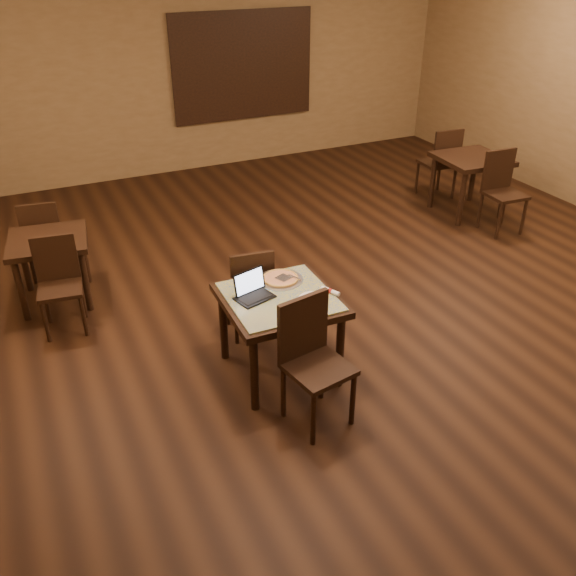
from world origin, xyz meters
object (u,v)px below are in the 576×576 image
laptop (252,290)px  other_table_b (49,249)px  other_table_b_chair_near (59,278)px  other_table_b_chair_far (43,235)px  chair_main_near (311,354)px  tiled_table (280,307)px  pizza_pan (280,279)px  other_table_a_chair_near (502,186)px  chair_main_far (250,288)px  other_table_a_chair_far (442,159)px  other_table_a (471,166)px

laptop → other_table_b: (-1.39, 2.00, -0.22)m
other_table_b_chair_near → other_table_b_chair_far: 1.07m
chair_main_near → laptop: chair_main_near is taller
tiled_table → laptop: 0.27m
pizza_pan → other_table_a_chair_near: 3.91m
other_table_b_chair_far → laptop: bearing=126.9°
pizza_pan → chair_main_near: bearing=-99.1°
chair_main_far → other_table_a_chair_near: 3.93m
tiled_table → other_table_b: (-1.59, 2.10, -0.07)m
other_table_a_chair_far → other_table_b_chair_far: 5.40m
tiled_table → other_table_a: size_ratio=1.05×
other_table_b → other_table_b_chair_far: 0.54m
tiled_table → laptop: size_ratio=2.77×
pizza_pan → other_table_b_chair_near: size_ratio=0.42×
chair_main_near → other_table_b_chair_far: bearing=105.8°
pizza_pan → other_table_b_chair_far: bearing=125.7°
chair_main_far → other_table_a: (3.81, 1.51, 0.14)m
laptop → chair_main_far: bearing=54.9°
pizza_pan → other_table_b_chair_near: 2.17m
pizza_pan → other_table_a_chair_near: other_table_a_chair_near is taller
tiled_table → chair_main_near: size_ratio=0.92×
other_table_b_chair_far → other_table_a_chair_near: bearing=176.5°
other_table_b_chair_far → other_table_b: bearing=99.2°
pizza_pan → other_table_b: size_ratio=0.45×
other_table_a_chair_far → other_table_b_chair_far: (-5.40, -0.09, -0.06)m
laptop → other_table_b_chair_near: bearing=118.2°
other_table_a_chair_far → other_table_b: (-5.39, -0.63, 0.01)m
laptop → other_table_a_chair_near: 4.27m
chair_main_far → pizza_pan: 0.47m
chair_main_far → laptop: (-0.19, -0.52, 0.30)m
tiled_table → other_table_b: 2.64m
tiled_table → other_table_a_chair_far: 4.68m
laptop → other_table_b_chair_near: size_ratio=0.37×
laptop → other_table_b_chair_far: laptop is taller
pizza_pan → other_table_b_chair_near: bearing=142.1°
chair_main_far → other_table_a: size_ratio=1.02×
other_table_b_chair_near → other_table_a_chair_near: bearing=7.7°
other_table_b → other_table_b_chair_near: (0.01, -0.54, -0.07)m
other_table_a_chair_far → other_table_a: bearing=94.5°
pizza_pan → other_table_b_chair_near: other_table_b_chair_near is taller
chair_main_near → other_table_a_chair_near: size_ratio=1.01×
pizza_pan → other_table_b: 2.53m
tiled_table → other_table_a_chair_far: other_table_a_chair_far is taller
other_table_b_chair_near → chair_main_far: bearing=-23.0°
pizza_pan → other_table_a_chair_far: 4.44m
chair_main_far → other_table_a: 4.10m
other_table_a_chair_near → other_table_b_chair_near: bearing=-176.4°
chair_main_near → laptop: (-0.18, 0.71, 0.23)m
tiled_table → other_table_a_chair_far: (3.80, 2.73, -0.08)m
chair_main_near → other_table_b_chair_near: chair_main_near is taller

